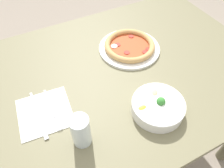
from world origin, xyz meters
The scene contains 8 objects.
ground_plane centered at (0.00, 0.00, 0.00)m, with size 8.00×8.00×0.00m, color gray.
dining_table centered at (0.00, 0.00, 0.65)m, with size 1.38×0.91×0.75m.
pizza centered at (-0.15, -0.10, 0.76)m, with size 0.28×0.28×0.04m.
bowl centered at (-0.06, 0.25, 0.78)m, with size 0.19×0.19×0.07m.
napkin centered at (0.31, 0.07, 0.75)m, with size 0.20×0.20×0.00m.
fork centered at (0.28, 0.06, 0.75)m, with size 0.01×0.20×0.00m.
knife centered at (0.33, 0.06, 0.75)m, with size 0.01×0.22×0.01m.
glass centered at (0.23, 0.23, 0.81)m, with size 0.06×0.06×0.13m.
Camera 1 is at (0.29, 0.57, 1.42)m, focal length 35.00 mm.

